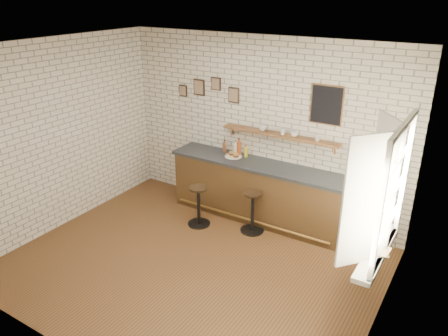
{
  "coord_description": "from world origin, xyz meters",
  "views": [
    {
      "loc": [
        3.14,
        -4.18,
        3.68
      ],
      "look_at": [
        -0.02,
        0.9,
        1.18
      ],
      "focal_mm": 35.0,
      "sensor_mm": 36.0,
      "label": 1
    }
  ],
  "objects": [
    {
      "name": "bar_stool_left",
      "position": [
        -0.58,
        1.01,
        0.37
      ],
      "size": [
        0.4,
        0.4,
        0.68
      ],
      "color": "black",
      "rests_on": "ground"
    },
    {
      "name": "bar_counter",
      "position": [
        0.15,
        1.7,
        0.51
      ],
      "size": [
        3.1,
        0.65,
        1.01
      ],
      "color": "#4E371D",
      "rests_on": "ground"
    },
    {
      "name": "shelf_cup_a",
      "position": [
        0.1,
        1.9,
        1.55
      ],
      "size": [
        0.17,
        0.17,
        0.09
      ],
      "primitive_type": "imported",
      "rotation": [
        0.0,
        0.0,
        0.75
      ],
      "color": "white",
      "rests_on": "wall_shelf"
    },
    {
      "name": "book_lower",
      "position": [
        2.38,
        0.23,
        0.94
      ],
      "size": [
        0.2,
        0.24,
        0.02
      ],
      "primitive_type": "imported",
      "rotation": [
        0.0,
        0.0,
        0.24
      ],
      "color": "tan",
      "rests_on": "window_sill"
    },
    {
      "name": "condiment_bottle_yellow",
      "position": [
        -0.17,
        1.85,
        1.1
      ],
      "size": [
        0.07,
        0.07,
        0.21
      ],
      "color": "gold",
      "rests_on": "bar_counter"
    },
    {
      "name": "bitters_bottle_white",
      "position": [
        -0.38,
        1.85,
        1.11
      ],
      "size": [
        0.07,
        0.07,
        0.25
      ],
      "color": "white",
      "rests_on": "bar_counter"
    },
    {
      "name": "bar_stool_right",
      "position": [
        0.28,
        1.28,
        0.37
      ],
      "size": [
        0.39,
        0.39,
        0.69
      ],
      "color": "black",
      "rests_on": "ground"
    },
    {
      "name": "window_sill",
      "position": [
        2.4,
        0.3,
        0.9
      ],
      "size": [
        0.2,
        1.35,
        0.06
      ],
      "color": "white",
      "rests_on": "ground"
    },
    {
      "name": "book_upper",
      "position": [
        2.38,
        0.25,
        0.96
      ],
      "size": [
        0.17,
        0.22,
        0.02
      ],
      "primitive_type": "imported",
      "rotation": [
        0.0,
        0.0,
        -0.05
      ],
      "color": "tan",
      "rests_on": "book_lower"
    },
    {
      "name": "potato_chips",
      "position": [
        -0.38,
        1.74,
        1.02
      ],
      "size": [
        0.26,
        0.19,
        0.0
      ],
      "color": "#F1BD55",
      "rests_on": "sandwich_plate"
    },
    {
      "name": "shelf_cup_d",
      "position": [
        1.03,
        1.9,
        1.54
      ],
      "size": [
        0.12,
        0.12,
        0.09
      ],
      "primitive_type": "imported",
      "rotation": [
        0.0,
        0.0,
        0.41
      ],
      "color": "white",
      "rests_on": "wall_shelf"
    },
    {
      "name": "back_wall_decor",
      "position": [
        0.23,
        1.98,
        2.05
      ],
      "size": [
        2.96,
        0.02,
        0.56
      ],
      "color": "black",
      "rests_on": "ground"
    },
    {
      "name": "shelf_cup_b",
      "position": [
        0.45,
        1.9,
        1.54
      ],
      "size": [
        0.12,
        0.12,
        0.08
      ],
      "primitive_type": "imported",
      "rotation": [
        0.0,
        0.0,
        1.07
      ],
      "color": "white",
      "rests_on": "wall_shelf"
    },
    {
      "name": "bitters_bottle_amber",
      "position": [
        -0.31,
        1.85,
        1.14
      ],
      "size": [
        0.07,
        0.07,
        0.31
      ],
      "color": "#9B4319",
      "rests_on": "bar_counter"
    },
    {
      "name": "ground",
      "position": [
        0.0,
        0.0,
        0.0
      ],
      "size": [
        5.0,
        5.0,
        0.0
      ],
      "primitive_type": "plane",
      "color": "brown",
      "rests_on": "ground"
    },
    {
      "name": "wall_shelf",
      "position": [
        0.4,
        1.9,
        1.48
      ],
      "size": [
        2.0,
        0.18,
        0.18
      ],
      "color": "brown",
      "rests_on": "ground"
    },
    {
      "name": "ciabatta_sandwich",
      "position": [
        -0.34,
        1.74,
        1.06
      ],
      "size": [
        0.24,
        0.18,
        0.07
      ],
      "color": "tan",
      "rests_on": "sandwich_plate"
    },
    {
      "name": "casement_window",
      "position": [
        2.36,
        0.3,
        1.65
      ],
      "size": [
        0.4,
        1.3,
        1.56
      ],
      "color": "white",
      "rests_on": "ground"
    },
    {
      "name": "bitters_bottle_brown",
      "position": [
        -0.6,
        1.85,
        1.1
      ],
      "size": [
        0.07,
        0.07,
        0.23
      ],
      "color": "brown",
      "rests_on": "bar_counter"
    },
    {
      "name": "sandwich_plate",
      "position": [
        -0.35,
        1.74,
        1.02
      ],
      "size": [
        0.28,
        0.28,
        0.01
      ],
      "primitive_type": "cylinder",
      "color": "white",
      "rests_on": "bar_counter"
    },
    {
      "name": "shelf_cup_c",
      "position": [
        0.65,
        1.9,
        1.55
      ],
      "size": [
        0.14,
        0.14,
        0.09
      ],
      "primitive_type": "imported",
      "rotation": [
        0.0,
        0.0,
        1.29
      ],
      "color": "white",
      "rests_on": "wall_shelf"
    }
  ]
}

